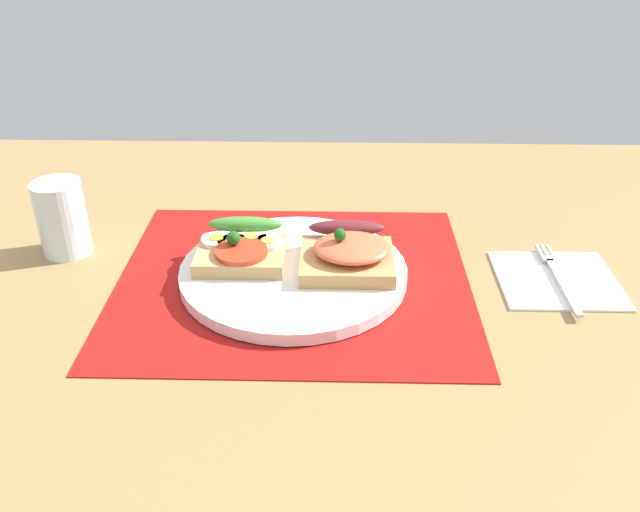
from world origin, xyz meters
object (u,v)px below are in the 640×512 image
at_px(fork, 558,275).
at_px(drinking_glass, 62,218).
at_px(plate, 294,272).
at_px(napkin, 557,279).
at_px(sandwich_salmon, 349,252).
at_px(sandwich_egg_tomato, 242,248).

xyz_separation_m(fork, drinking_glass, (-0.58, 0.05, 0.04)).
xyz_separation_m(plate, drinking_glass, (-0.28, 0.06, 0.04)).
bearing_deg(drinking_glass, fork, -5.33).
distance_m(plate, napkin, 0.30).
xyz_separation_m(plate, sandwich_salmon, (0.06, 0.01, 0.02)).
relative_size(sandwich_egg_tomato, drinking_glass, 1.09).
relative_size(sandwich_egg_tomato, sandwich_salmon, 0.94).
height_order(plate, sandwich_egg_tomato, sandwich_egg_tomato).
height_order(plate, drinking_glass, drinking_glass).
height_order(sandwich_salmon, fork, sandwich_salmon).
relative_size(plate, drinking_glass, 2.81).
height_order(sandwich_salmon, napkin, sandwich_salmon).
relative_size(sandwich_salmon, drinking_glass, 1.16).
height_order(napkin, drinking_glass, drinking_glass).
distance_m(sandwich_salmon, napkin, 0.24).
bearing_deg(napkin, plate, -179.02).
distance_m(napkin, drinking_glass, 0.58).
bearing_deg(drinking_glass, sandwich_egg_tomato, -10.41).
relative_size(sandwich_egg_tomato, fork, 0.66).
relative_size(fork, drinking_glass, 1.66).
bearing_deg(sandwich_egg_tomato, napkin, -2.22).
bearing_deg(sandwich_salmon, napkin, -0.23).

